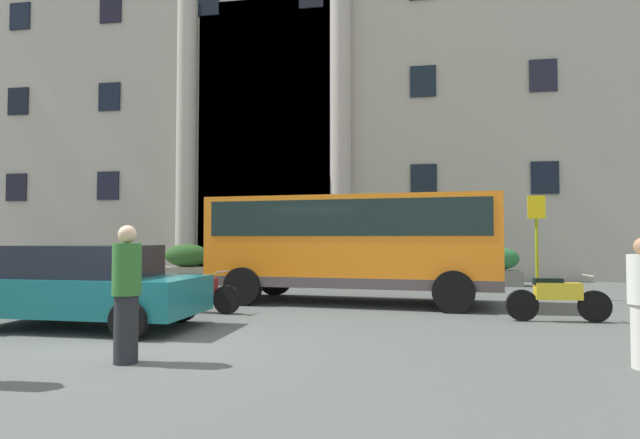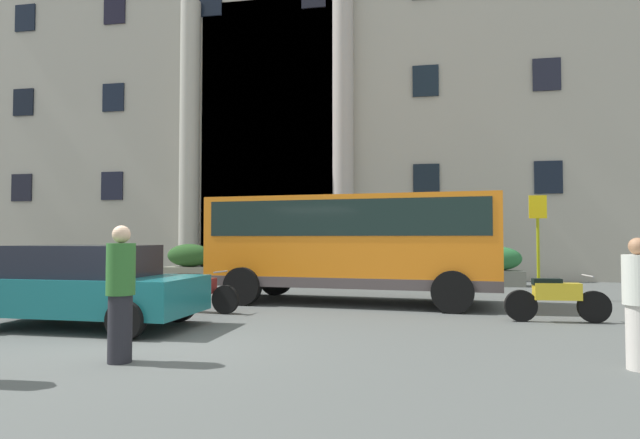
% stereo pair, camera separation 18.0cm
% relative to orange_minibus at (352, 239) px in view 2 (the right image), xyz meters
% --- Properties ---
extents(ground_plane, '(80.00, 64.00, 0.12)m').
position_rel_orange_minibus_xyz_m(ground_plane, '(-2.42, -5.50, -1.62)').
color(ground_plane, '#4E5250').
extents(office_building_facade, '(33.02, 9.66, 17.40)m').
position_rel_orange_minibus_xyz_m(office_building_facade, '(-2.43, 11.97, 7.14)').
color(office_building_facade, '#A09C8D').
rests_on(office_building_facade, ground_plane).
extents(orange_minibus, '(7.07, 3.06, 2.59)m').
position_rel_orange_minibus_xyz_m(orange_minibus, '(0.00, 0.00, 0.00)').
color(orange_minibus, orange).
rests_on(orange_minibus, ground_plane).
extents(bus_stop_sign, '(0.44, 0.08, 2.70)m').
position_rel_orange_minibus_xyz_m(bus_stop_sign, '(4.66, 1.50, 0.11)').
color(bus_stop_sign, '#92A013').
rests_on(bus_stop_sign, ground_plane).
extents(hedge_planter_far_east, '(1.73, 0.82, 1.38)m').
position_rel_orange_minibus_xyz_m(hedge_planter_far_east, '(-6.43, 4.76, -0.89)').
color(hedge_planter_far_east, gray).
rests_on(hedge_planter_far_east, ground_plane).
extents(hedge_planter_west, '(1.60, 0.88, 1.30)m').
position_rel_orange_minibus_xyz_m(hedge_planter_west, '(4.25, 5.36, -0.93)').
color(hedge_planter_west, slate).
rests_on(hedge_planter_west, ground_plane).
extents(hedge_planter_east, '(2.14, 0.75, 1.34)m').
position_rel_orange_minibus_xyz_m(hedge_planter_east, '(-11.94, 4.81, -0.91)').
color(hedge_planter_east, slate).
rests_on(hedge_planter_east, ground_plane).
extents(parked_sedan_second, '(4.06, 2.06, 1.46)m').
position_rel_orange_minibus_xyz_m(parked_sedan_second, '(-4.30, -4.28, -0.82)').
color(parked_sedan_second, '#17656A').
rests_on(parked_sedan_second, ground_plane).
extents(scooter_by_planter, '(2.08, 0.57, 0.89)m').
position_rel_orange_minibus_xyz_m(scooter_by_planter, '(-3.18, -2.20, -1.10)').
color(scooter_by_planter, black).
rests_on(scooter_by_planter, ground_plane).
extents(motorcycle_far_end, '(1.92, 0.55, 0.89)m').
position_rel_orange_minibus_xyz_m(motorcycle_far_end, '(4.10, -2.20, -1.10)').
color(motorcycle_far_end, black).
rests_on(motorcycle_far_end, ground_plane).
extents(pedestrian_woman_dark_dress, '(0.36, 0.36, 1.75)m').
position_rel_orange_minibus_xyz_m(pedestrian_woman_dark_dress, '(-2.23, -6.55, -0.67)').
color(pedestrian_woman_dark_dress, '#222228').
rests_on(pedestrian_woman_dark_dress, ground_plane).
extents(pedestrian_woman_with_bag, '(0.36, 0.36, 1.59)m').
position_rel_orange_minibus_xyz_m(pedestrian_woman_with_bag, '(4.16, -5.78, -0.76)').
color(pedestrian_woman_with_bag, beige).
rests_on(pedestrian_woman_with_bag, ground_plane).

